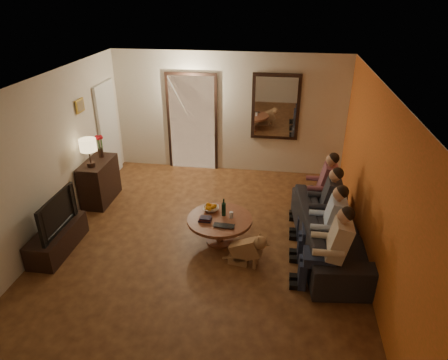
# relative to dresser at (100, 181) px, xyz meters

# --- Properties ---
(floor) EXTENTS (5.00, 6.00, 0.01)m
(floor) POSITION_rel_dresser_xyz_m (2.25, -1.17, -0.41)
(floor) COLOR #492513
(floor) RESTS_ON ground
(ceiling) EXTENTS (5.00, 6.00, 0.01)m
(ceiling) POSITION_rel_dresser_xyz_m (2.25, -1.17, 2.19)
(ceiling) COLOR white
(ceiling) RESTS_ON back_wall
(back_wall) EXTENTS (5.00, 0.02, 2.60)m
(back_wall) POSITION_rel_dresser_xyz_m (2.25, 1.83, 0.89)
(back_wall) COLOR beige
(back_wall) RESTS_ON floor
(front_wall) EXTENTS (5.00, 0.02, 2.60)m
(front_wall) POSITION_rel_dresser_xyz_m (2.25, -4.17, 0.89)
(front_wall) COLOR beige
(front_wall) RESTS_ON floor
(left_wall) EXTENTS (0.02, 6.00, 2.60)m
(left_wall) POSITION_rel_dresser_xyz_m (-0.25, -1.17, 0.89)
(left_wall) COLOR beige
(left_wall) RESTS_ON floor
(right_wall) EXTENTS (0.02, 6.00, 2.60)m
(right_wall) POSITION_rel_dresser_xyz_m (4.75, -1.17, 0.89)
(right_wall) COLOR beige
(right_wall) RESTS_ON floor
(orange_accent) EXTENTS (0.01, 6.00, 2.60)m
(orange_accent) POSITION_rel_dresser_xyz_m (4.74, -1.17, 0.89)
(orange_accent) COLOR #C06B20
(orange_accent) RESTS_ON right_wall
(kitchen_doorway) EXTENTS (1.00, 0.06, 2.10)m
(kitchen_doorway) POSITION_rel_dresser_xyz_m (1.45, 1.81, 0.64)
(kitchen_doorway) COLOR #FFE0A5
(kitchen_doorway) RESTS_ON floor
(door_trim) EXTENTS (1.12, 0.04, 2.22)m
(door_trim) POSITION_rel_dresser_xyz_m (1.45, 1.80, 0.64)
(door_trim) COLOR black
(door_trim) RESTS_ON floor
(fridge_glimpse) EXTENTS (0.45, 0.03, 1.70)m
(fridge_glimpse) POSITION_rel_dresser_xyz_m (1.70, 1.81, 0.49)
(fridge_glimpse) COLOR silver
(fridge_glimpse) RESTS_ON floor
(mirror_frame) EXTENTS (1.00, 0.05, 1.40)m
(mirror_frame) POSITION_rel_dresser_xyz_m (3.25, 1.79, 1.09)
(mirror_frame) COLOR black
(mirror_frame) RESTS_ON back_wall
(mirror_glass) EXTENTS (0.86, 0.02, 1.26)m
(mirror_glass) POSITION_rel_dresser_xyz_m (3.25, 1.76, 1.09)
(mirror_glass) COLOR white
(mirror_glass) RESTS_ON back_wall
(white_door) EXTENTS (0.06, 0.85, 2.04)m
(white_door) POSITION_rel_dresser_xyz_m (-0.21, 1.13, 0.61)
(white_door) COLOR white
(white_door) RESTS_ON floor
(framed_art) EXTENTS (0.03, 0.28, 0.24)m
(framed_art) POSITION_rel_dresser_xyz_m (-0.22, 0.13, 1.44)
(framed_art) COLOR #B28C33
(framed_art) RESTS_ON left_wall
(art_canvas) EXTENTS (0.01, 0.22, 0.18)m
(art_canvas) POSITION_rel_dresser_xyz_m (-0.21, 0.13, 1.44)
(art_canvas) COLOR brown
(art_canvas) RESTS_ON left_wall
(dresser) EXTENTS (0.45, 0.92, 0.82)m
(dresser) POSITION_rel_dresser_xyz_m (0.00, 0.00, 0.00)
(dresser) COLOR black
(dresser) RESTS_ON floor
(table_lamp) EXTENTS (0.30, 0.30, 0.54)m
(table_lamp) POSITION_rel_dresser_xyz_m (0.00, -0.22, 0.68)
(table_lamp) COLOR beige
(table_lamp) RESTS_ON dresser
(flower_vase) EXTENTS (0.14, 0.14, 0.44)m
(flower_vase) POSITION_rel_dresser_xyz_m (0.00, 0.22, 0.63)
(flower_vase) COLOR red
(flower_vase) RESTS_ON dresser
(tv_stand) EXTENTS (0.45, 1.18, 0.39)m
(tv_stand) POSITION_rel_dresser_xyz_m (0.00, -1.64, -0.22)
(tv_stand) COLOR black
(tv_stand) RESTS_ON floor
(tv) EXTENTS (1.01, 0.13, 0.58)m
(tv) POSITION_rel_dresser_xyz_m (0.00, -1.64, 0.27)
(tv) COLOR black
(tv) RESTS_ON tv_stand
(sofa) EXTENTS (2.51, 1.21, 0.71)m
(sofa) POSITION_rel_dresser_xyz_m (4.27, -1.02, -0.06)
(sofa) COLOR black
(sofa) RESTS_ON floor
(person_a) EXTENTS (0.60, 0.40, 1.20)m
(person_a) POSITION_rel_dresser_xyz_m (4.17, -1.92, 0.19)
(person_a) COLOR tan
(person_a) RESTS_ON sofa
(person_b) EXTENTS (0.60, 0.40, 1.20)m
(person_b) POSITION_rel_dresser_xyz_m (4.17, -1.32, 0.19)
(person_b) COLOR tan
(person_b) RESTS_ON sofa
(person_c) EXTENTS (0.60, 0.40, 1.20)m
(person_c) POSITION_rel_dresser_xyz_m (4.17, -0.72, 0.19)
(person_c) COLOR tan
(person_c) RESTS_ON sofa
(person_d) EXTENTS (0.60, 0.40, 1.20)m
(person_d) POSITION_rel_dresser_xyz_m (4.17, -0.12, 0.19)
(person_d) COLOR tan
(person_d) RESTS_ON sofa
(dog) EXTENTS (0.59, 0.33, 0.56)m
(dog) POSITION_rel_dresser_xyz_m (2.98, -1.57, -0.13)
(dog) COLOR #996546
(dog) RESTS_ON floor
(coffee_table) EXTENTS (1.10, 1.10, 0.45)m
(coffee_table) POSITION_rel_dresser_xyz_m (2.51, -1.05, -0.19)
(coffee_table) COLOR brown
(coffee_table) RESTS_ON floor
(bowl) EXTENTS (0.26, 0.26, 0.06)m
(bowl) POSITION_rel_dresser_xyz_m (2.33, -0.83, 0.07)
(bowl) COLOR white
(bowl) RESTS_ON coffee_table
(oranges) EXTENTS (0.20, 0.20, 0.08)m
(oranges) POSITION_rel_dresser_xyz_m (2.33, -0.83, 0.14)
(oranges) COLOR orange
(oranges) RESTS_ON bowl
(wine_bottle) EXTENTS (0.07, 0.07, 0.31)m
(wine_bottle) POSITION_rel_dresser_xyz_m (2.56, -0.95, 0.19)
(wine_bottle) COLOR black
(wine_bottle) RESTS_ON coffee_table
(wine_glass) EXTENTS (0.06, 0.06, 0.10)m
(wine_glass) POSITION_rel_dresser_xyz_m (2.69, -1.00, 0.09)
(wine_glass) COLOR silver
(wine_glass) RESTS_ON coffee_table
(book_stack) EXTENTS (0.20, 0.15, 0.07)m
(book_stack) POSITION_rel_dresser_xyz_m (2.29, -1.15, 0.07)
(book_stack) COLOR black
(book_stack) RESTS_ON coffee_table
(laptop) EXTENTS (0.34, 0.24, 0.03)m
(laptop) POSITION_rel_dresser_xyz_m (2.61, -1.33, 0.05)
(laptop) COLOR black
(laptop) RESTS_ON coffee_table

